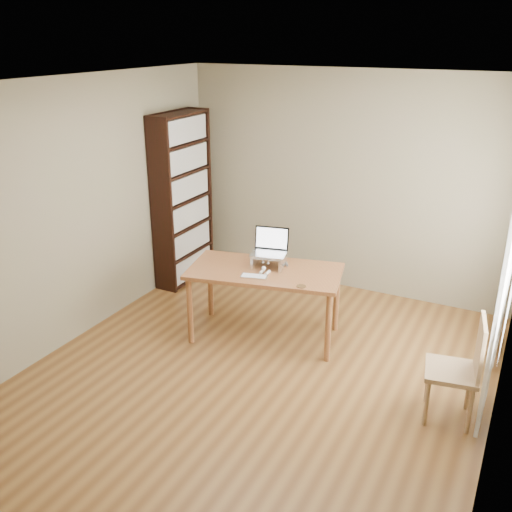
{
  "coord_description": "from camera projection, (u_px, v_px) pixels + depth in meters",
  "views": [
    {
      "loc": [
        2.04,
        -4.05,
        2.97
      ],
      "look_at": [
        -0.36,
        0.64,
        0.89
      ],
      "focal_mm": 40.0,
      "sensor_mm": 36.0,
      "label": 1
    }
  ],
  "objects": [
    {
      "name": "coaster",
      "position": [
        301.0,
        286.0,
        5.31
      ],
      "size": [
        0.09,
        0.09,
        0.01
      ],
      "primitive_type": "cylinder",
      "color": "#4E321B",
      "rests_on": "desk"
    },
    {
      "name": "room",
      "position": [
        263.0,
        242.0,
        4.82
      ],
      "size": [
        4.04,
        4.54,
        2.64
      ],
      "color": "brown",
      "rests_on": "ground"
    },
    {
      "name": "chair",
      "position": [
        462.0,
        367.0,
        4.5
      ],
      "size": [
        0.47,
        0.47,
        0.92
      ],
      "rotation": [
        0.0,
        0.0,
        0.17
      ],
      "color": "#A27A58",
      "rests_on": "ground"
    },
    {
      "name": "desk",
      "position": [
        265.0,
        278.0,
        5.72
      ],
      "size": [
        1.64,
        1.06,
        0.75
      ],
      "rotation": [
        0.0,
        0.0,
        0.22
      ],
      "color": "brown",
      "rests_on": "ground"
    },
    {
      "name": "cat",
      "position": [
        273.0,
        261.0,
        5.74
      ],
      "size": [
        0.23,
        0.47,
        0.14
      ],
      "rotation": [
        0.0,
        0.0,
        0.05
      ],
      "color": "#4C413C",
      "rests_on": "desk"
    },
    {
      "name": "bookshelf",
      "position": [
        183.0,
        199.0,
        6.98
      ],
      "size": [
        0.3,
        0.9,
        2.1
      ],
      "color": "black",
      "rests_on": "ground"
    },
    {
      "name": "laptop",
      "position": [
        271.0,
        247.0,
        5.73
      ],
      "size": [
        0.39,
        0.36,
        0.25
      ],
      "rotation": [
        0.0,
        0.0,
        0.22
      ],
      "color": "silver",
      "rests_on": "laptop_stand"
    },
    {
      "name": "curtains",
      "position": [
        509.0,
        264.0,
        4.72
      ],
      "size": [
        0.03,
        1.9,
        2.25
      ],
      "color": "white",
      "rests_on": "ground"
    },
    {
      "name": "laptop_stand",
      "position": [
        268.0,
        259.0,
        5.72
      ],
      "size": [
        0.32,
        0.25,
        0.13
      ],
      "rotation": [
        0.0,
        0.0,
        0.22
      ],
      "color": "silver",
      "rests_on": "desk"
    },
    {
      "name": "keyboard",
      "position": [
        254.0,
        276.0,
        5.51
      ],
      "size": [
        0.28,
        0.17,
        0.02
      ],
      "rotation": [
        0.0,
        0.0,
        0.27
      ],
      "color": "silver",
      "rests_on": "desk"
    }
  ]
}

